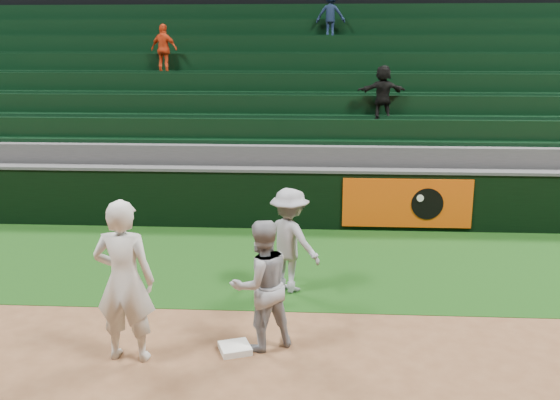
% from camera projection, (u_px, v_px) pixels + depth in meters
% --- Properties ---
extents(ground, '(70.00, 70.00, 0.00)m').
position_uv_depth(ground, '(224.00, 339.00, 8.05)').
color(ground, brown).
rests_on(ground, ground).
extents(foul_grass, '(36.00, 4.20, 0.01)m').
position_uv_depth(foul_grass, '(249.00, 261.00, 10.96)').
color(foul_grass, black).
rests_on(foul_grass, ground).
extents(first_base, '(0.47, 0.47, 0.08)m').
position_uv_depth(first_base, '(235.00, 348.00, 7.73)').
color(first_base, white).
rests_on(first_base, ground).
extents(first_baseman, '(0.75, 0.51, 1.99)m').
position_uv_depth(first_baseman, '(124.00, 281.00, 7.35)').
color(first_baseman, silver).
rests_on(first_baseman, ground).
extents(baserunner, '(1.01, 0.95, 1.65)m').
position_uv_depth(baserunner, '(261.00, 285.00, 7.68)').
color(baserunner, '#92939B').
rests_on(baserunner, ground).
extents(base_coach, '(1.20, 1.08, 1.61)m').
position_uv_depth(base_coach, '(290.00, 240.00, 9.48)').
color(base_coach, '#8F909B').
rests_on(base_coach, foul_grass).
extents(field_wall, '(36.00, 0.45, 1.25)m').
position_uv_depth(field_wall, '(261.00, 197.00, 12.94)').
color(field_wall, black).
rests_on(field_wall, ground).
extents(stadium_seating, '(36.00, 5.95, 5.11)m').
position_uv_depth(stadium_seating, '(273.00, 124.00, 16.34)').
color(stadium_seating, '#38383A').
rests_on(stadium_seating, ground).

